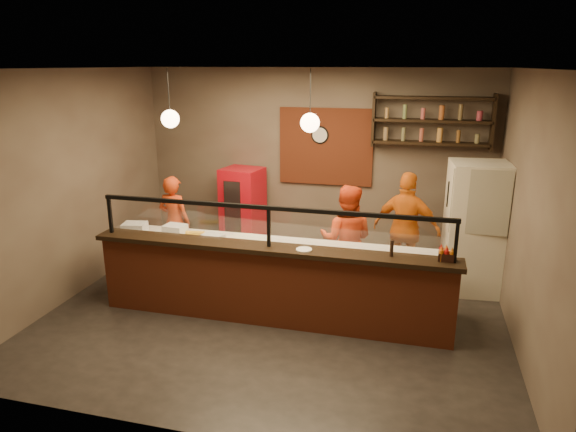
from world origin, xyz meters
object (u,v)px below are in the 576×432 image
(cook_right, at_px, (406,229))
(fridge, at_px, (475,228))
(cook_mid, at_px, (346,240))
(cook_left, at_px, (175,222))
(red_cooler, at_px, (243,211))
(pepper_mill, at_px, (392,248))
(wall_clock, at_px, (320,135))
(condiment_caddy, at_px, (446,257))
(pizza_dough, at_px, (244,240))

(cook_right, distance_m, fridge, 0.97)
(cook_mid, bearing_deg, cook_right, -144.74)
(cook_left, bearing_deg, red_cooler, -123.22)
(fridge, relative_size, pepper_mill, 9.67)
(wall_clock, distance_m, cook_left, 2.83)
(cook_mid, xyz_separation_m, fridge, (1.79, 0.55, 0.15))
(wall_clock, xyz_separation_m, red_cooler, (-1.30, -0.31, -1.34))
(cook_mid, height_order, condiment_caddy, cook_mid)
(wall_clock, height_order, pepper_mill, wall_clock)
(cook_left, xyz_separation_m, cook_right, (3.69, 0.27, 0.10))
(wall_clock, xyz_separation_m, cook_mid, (0.71, -1.57, -1.29))
(cook_left, height_order, cook_mid, cook_mid)
(cook_left, bearing_deg, cook_right, -167.67)
(pizza_dough, bearing_deg, red_cooler, 109.80)
(red_cooler, bearing_deg, wall_clock, 22.97)
(wall_clock, height_order, cook_mid, wall_clock)
(cook_mid, height_order, pepper_mill, cook_mid)
(condiment_caddy, bearing_deg, cook_mid, 138.97)
(red_cooler, xyz_separation_m, pepper_mill, (2.71, -2.42, 0.40))
(pizza_dough, bearing_deg, cook_left, 148.64)
(cook_left, distance_m, pepper_mill, 3.86)
(cook_right, relative_size, pizza_dough, 3.05)
(fridge, height_order, condiment_caddy, fridge)
(cook_mid, distance_m, pizza_dough, 1.48)
(cook_mid, xyz_separation_m, pizza_dough, (-1.33, -0.63, 0.09))
(wall_clock, height_order, fridge, wall_clock)
(cook_right, bearing_deg, pepper_mill, 99.03)
(red_cooler, height_order, pepper_mill, red_cooler)
(fridge, relative_size, condiment_caddy, 10.98)
(wall_clock, distance_m, pepper_mill, 3.21)
(cook_mid, distance_m, pepper_mill, 1.40)
(cook_mid, xyz_separation_m, red_cooler, (-2.01, 1.26, -0.05))
(cook_left, distance_m, condiment_caddy, 4.43)
(pizza_dough, height_order, pepper_mill, pepper_mill)
(wall_clock, bearing_deg, condiment_caddy, -53.25)
(cook_mid, bearing_deg, wall_clock, -64.65)
(cook_left, xyz_separation_m, cook_mid, (2.86, -0.30, 0.04))
(wall_clock, height_order, condiment_caddy, wall_clock)
(pizza_dough, bearing_deg, pepper_mill, -14.64)
(cook_mid, bearing_deg, cook_left, -4.98)
(red_cooler, bearing_deg, pepper_mill, -32.24)
(cook_mid, relative_size, red_cooler, 1.07)
(wall_clock, distance_m, cook_right, 2.21)
(pepper_mill, bearing_deg, condiment_caddy, 1.60)
(cook_right, distance_m, red_cooler, 2.93)
(cook_mid, bearing_deg, fridge, -162.00)
(cook_mid, bearing_deg, red_cooler, -31.05)
(pizza_dough, distance_m, pepper_mill, 2.11)
(fridge, bearing_deg, cook_right, 174.31)
(cook_right, bearing_deg, wall_clock, -19.74)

